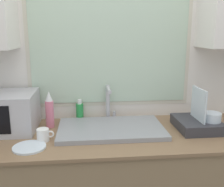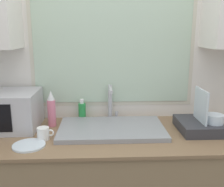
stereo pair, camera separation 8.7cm
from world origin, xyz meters
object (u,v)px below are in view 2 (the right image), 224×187
(microwave, at_px, (1,110))
(dish_rack, at_px, (201,124))
(spray_bottle, at_px, (52,109))
(mug_near_sink, at_px, (43,134))
(faucet, at_px, (111,100))
(soap_bottle, at_px, (82,111))

(microwave, bearing_deg, dish_rack, -4.98)
(spray_bottle, xyz_separation_m, mug_near_sink, (-0.01, -0.25, -0.08))
(faucet, height_order, soap_bottle, faucet)
(faucet, distance_m, mug_near_sink, 0.57)
(dish_rack, distance_m, mug_near_sink, 1.05)
(mug_near_sink, bearing_deg, dish_rack, 5.50)
(microwave, xyz_separation_m, spray_bottle, (0.34, 0.03, -0.01))
(microwave, height_order, dish_rack, dish_rack)
(spray_bottle, relative_size, mug_near_sink, 2.45)
(microwave, xyz_separation_m, soap_bottle, (0.55, 0.15, -0.06))
(dish_rack, xyz_separation_m, mug_near_sink, (-1.04, -0.10, -0.01))
(spray_bottle, bearing_deg, dish_rack, -8.00)
(faucet, bearing_deg, soap_bottle, 176.23)
(mug_near_sink, bearing_deg, soap_bottle, 59.31)
(dish_rack, bearing_deg, faucet, 157.34)
(microwave, distance_m, spray_bottle, 0.34)
(microwave, relative_size, soap_bottle, 3.06)
(faucet, height_order, dish_rack, dish_rack)
(mug_near_sink, bearing_deg, microwave, 146.24)
(faucet, distance_m, dish_rack, 0.66)
(microwave, relative_size, spray_bottle, 1.94)
(microwave, height_order, spray_bottle, same)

